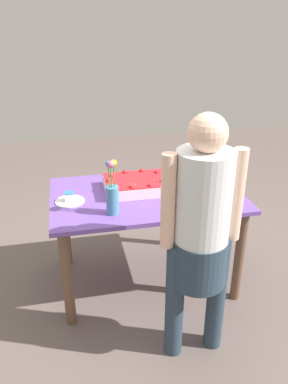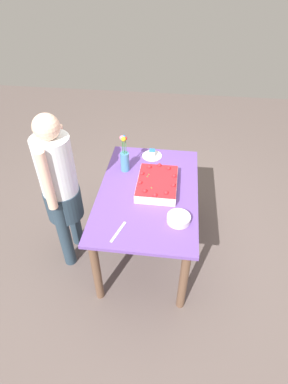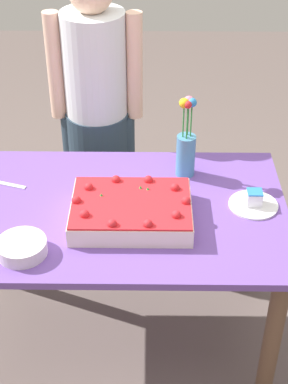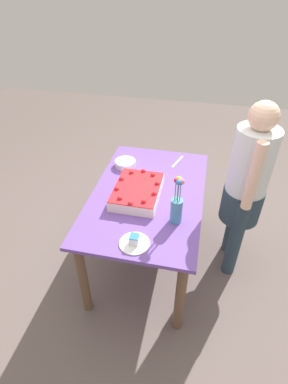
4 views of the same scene
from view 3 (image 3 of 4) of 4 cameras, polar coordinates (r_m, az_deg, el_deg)
ground_plane at (r=2.86m, az=-2.06°, el=-13.68°), size 8.00×8.00×0.00m
dining_table at (r=2.42m, az=-2.37°, el=-3.94°), size 1.35×0.85×0.75m
sheet_cake at (r=2.26m, az=-1.24°, el=-1.79°), size 0.46×0.34×0.11m
serving_plate_with_slice at (r=2.39m, az=10.59°, el=-0.95°), size 0.20×0.20×0.07m
cake_knife at (r=2.55m, az=-13.61°, el=0.84°), size 0.22×0.09×0.00m
flower_vase at (r=2.48m, az=4.10°, el=4.39°), size 0.08×0.08×0.36m
fruit_bowl at (r=2.16m, az=-11.76°, el=-5.29°), size 0.18×0.18×0.05m
person_standing at (r=2.92m, az=-4.62°, el=8.68°), size 0.45×0.31×1.49m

